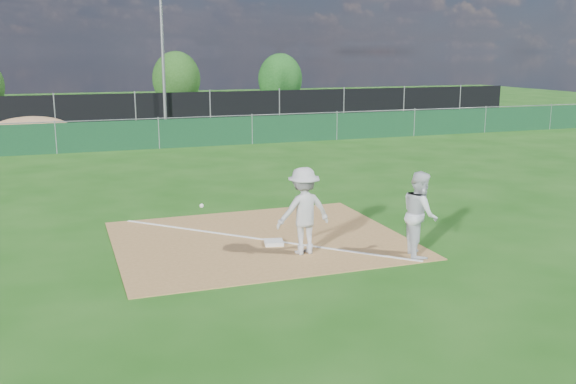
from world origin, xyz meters
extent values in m
plane|color=#194C10|center=(0.00, 10.00, 0.00)|extent=(90.00, 90.00, 0.00)
cube|color=olive|center=(0.00, 1.00, 0.01)|extent=(6.00, 5.00, 0.02)
cube|color=white|center=(0.00, 1.00, 0.03)|extent=(5.01, 5.01, 0.01)
cube|color=#0E361D|center=(0.00, 15.00, 0.60)|extent=(44.00, 0.05, 1.20)
ellipsoid|color=#9F764C|center=(-5.00, 18.50, 0.58)|extent=(3.38, 2.60, 1.17)
cube|color=black|center=(0.00, 23.00, 0.90)|extent=(46.00, 0.04, 1.80)
cube|color=black|center=(0.00, 28.00, 0.01)|extent=(46.00, 9.00, 0.01)
cylinder|color=slate|center=(1.50, 22.70, 4.00)|extent=(0.16, 0.16, 8.00)
cube|color=white|center=(0.16, 0.55, 0.06)|extent=(0.45, 0.45, 0.08)
imported|color=silver|center=(0.53, -0.20, 0.88)|extent=(1.16, 0.73, 1.72)
sphere|color=white|center=(-1.47, -0.14, 1.13)|extent=(0.08, 0.08, 0.08)
imported|color=silver|center=(2.63, -1.05, 0.84)|extent=(0.84, 0.96, 1.68)
imported|color=#9C9EA3|center=(-6.90, 28.28, 0.72)|extent=(4.24, 1.91, 1.42)
imported|color=#101832|center=(0.74, 26.96, 0.70)|extent=(4.41, 2.35, 1.38)
imported|color=black|center=(6.00, 27.40, 0.73)|extent=(5.38, 3.46, 1.45)
cylinder|color=#382316|center=(4.18, 34.24, 0.56)|extent=(0.24, 0.24, 1.12)
ellipsoid|color=#1C4814|center=(4.18, 34.24, 2.05)|extent=(3.35, 3.35, 3.86)
cylinder|color=#382316|center=(11.68, 33.53, 0.54)|extent=(0.24, 0.24, 1.07)
ellipsoid|color=#154B15|center=(11.68, 33.53, 1.97)|extent=(3.22, 3.22, 3.70)
camera|label=1|loc=(-3.85, -11.53, 3.92)|focal=40.00mm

